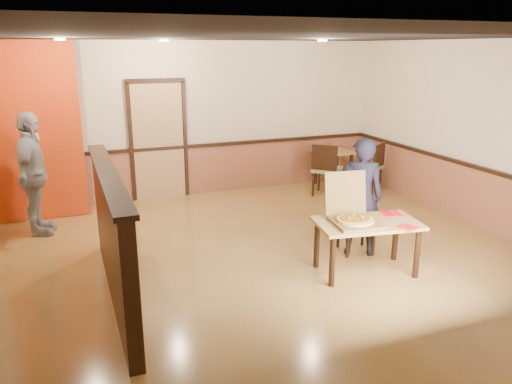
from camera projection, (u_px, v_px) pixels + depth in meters
floor at (275, 263)px, 6.45m from camera, size 7.00×7.00×0.00m
ceiling at (277, 36)px, 5.67m from camera, size 7.00×7.00×0.00m
wall_back at (200, 119)px, 9.19m from camera, size 7.00×0.00×7.00m
wall_right at (496, 138)px, 7.28m from camera, size 0.00×7.00×7.00m
wainscot_back at (202, 170)px, 9.43m from camera, size 7.00×0.04×0.90m
chair_rail_back at (202, 145)px, 9.28m from camera, size 7.00×0.06×0.06m
wainscot_right at (486, 201)px, 7.54m from camera, size 0.04×7.00×0.90m
chair_rail_right at (489, 171)px, 7.40m from camera, size 0.06×7.00×0.06m
back_door at (158, 141)px, 8.98m from camera, size 0.90×0.06×2.10m
booth_partition at (112, 235)px, 5.37m from camera, size 0.20×3.10×1.44m
red_accent_panel at (28, 133)px, 7.73m from camera, size 1.60×0.20×2.78m
spot_a at (60, 39)px, 6.48m from camera, size 0.14×0.14×0.02m
spot_b at (164, 40)px, 7.63m from camera, size 0.14×0.14×0.02m
spot_c at (322, 40)px, 7.51m from camera, size 0.14×0.14×0.02m
main_table at (367, 230)px, 6.03m from camera, size 1.33×0.89×0.66m
diner_chair at (355, 216)px, 6.75m from camera, size 0.51×0.51×0.88m
side_chair_left at (326, 168)px, 9.22m from camera, size 0.69×0.69×0.99m
side_chair_right at (372, 165)px, 9.56m from camera, size 0.64×0.64×0.94m
side_table at (333, 159)px, 9.93m from camera, size 0.70×0.70×0.71m
diner at (361, 197)px, 6.52m from camera, size 0.69×0.61×1.59m
passerby at (33, 174)px, 7.22m from camera, size 0.64×1.13×1.82m
pizza_box at (353, 217)px, 5.95m from camera, size 0.61×0.69×0.56m
pizza at (355, 220)px, 5.90m from camera, size 0.55×0.55×0.03m
napkin_near at (408, 227)px, 5.82m from camera, size 0.24×0.24×0.01m
napkin_far at (391, 213)px, 6.29m from camera, size 0.28×0.28×0.01m
condiment at (331, 146)px, 9.88m from camera, size 0.07×0.07×0.16m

